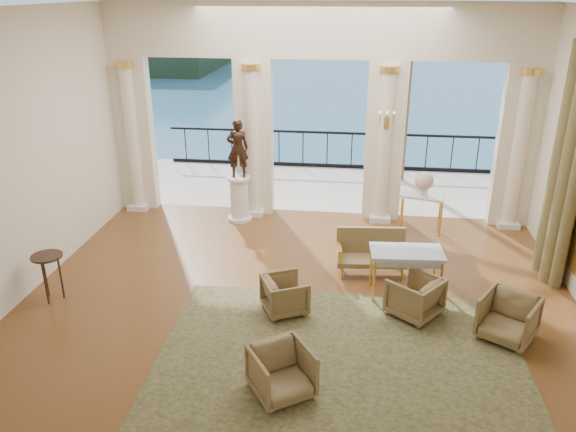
# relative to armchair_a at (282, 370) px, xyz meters

# --- Properties ---
(floor) EXTENTS (9.00, 9.00, 0.00)m
(floor) POSITION_rel_armchair_a_xyz_m (-0.03, 2.23, -0.36)
(floor) COLOR #522611
(floor) RESTS_ON ground
(room_walls) EXTENTS (9.00, 9.00, 9.00)m
(room_walls) POSITION_rel_armchair_a_xyz_m (-0.03, 1.11, 2.52)
(room_walls) COLOR white
(room_walls) RESTS_ON ground
(arcade) EXTENTS (9.00, 0.56, 4.50)m
(arcade) POSITION_rel_armchair_a_xyz_m (-0.03, 6.05, 2.22)
(arcade) COLOR #EFDEC5
(arcade) RESTS_ON ground
(terrace) EXTENTS (10.00, 3.60, 0.10)m
(terrace) POSITION_rel_armchair_a_xyz_m (-0.03, 8.03, -0.41)
(terrace) COLOR beige
(terrace) RESTS_ON ground
(balustrade) EXTENTS (9.00, 0.06, 1.03)m
(balustrade) POSITION_rel_armchair_a_xyz_m (-0.03, 9.63, 0.05)
(balustrade) COLOR black
(balustrade) RESTS_ON terrace
(palm_tree) EXTENTS (2.00, 2.00, 4.50)m
(palm_tree) POSITION_rel_armchair_a_xyz_m (1.97, 8.83, 3.73)
(palm_tree) COLOR #4C3823
(palm_tree) RESTS_ON terrace
(headland) EXTENTS (22.00, 18.00, 6.00)m
(headland) POSITION_rel_armchair_a_xyz_m (-30.03, 72.23, -3.36)
(headland) COLOR black
(headland) RESTS_ON sea
(sea) EXTENTS (160.00, 160.00, 0.00)m
(sea) POSITION_rel_armchair_a_xyz_m (-0.03, 62.23, -6.36)
(sea) COLOR #21577B
(sea) RESTS_ON ground
(curtain) EXTENTS (0.33, 1.40, 4.09)m
(curtain) POSITION_rel_armchair_a_xyz_m (4.25, 3.73, 1.66)
(curtain) COLOR brown
(curtain) RESTS_ON ground
(wall_sconce) EXTENTS (0.30, 0.11, 0.33)m
(wall_sconce) POSITION_rel_armchair_a_xyz_m (1.37, 5.74, 1.87)
(wall_sconce) COLOR gold
(wall_sconce) RESTS_ON arcade
(rug) EXTENTS (5.13, 4.03, 0.02)m
(rug) POSITION_rel_armchair_a_xyz_m (0.71, 0.62, -0.35)
(rug) COLOR #2F361A
(rug) RESTS_ON ground
(armchair_a) EXTENTS (0.94, 0.93, 0.72)m
(armchair_a) POSITION_rel_armchair_a_xyz_m (0.00, 0.00, 0.00)
(armchair_a) COLOR #43311A
(armchair_a) RESTS_ON ground
(armchair_b) EXTENTS (0.98, 0.96, 0.75)m
(armchair_b) POSITION_rel_armchair_a_xyz_m (3.08, 1.61, 0.02)
(armchair_b) COLOR #43311A
(armchair_b) RESTS_ON ground
(armchair_c) EXTENTS (0.94, 0.95, 0.72)m
(armchair_c) POSITION_rel_armchair_a_xyz_m (1.79, 2.08, -0.00)
(armchair_c) COLOR #43311A
(armchair_c) RESTS_ON ground
(armchair_d) EXTENTS (0.81, 0.83, 0.66)m
(armchair_d) POSITION_rel_armchair_a_xyz_m (-0.21, 1.92, -0.03)
(armchair_d) COLOR #43311A
(armchair_d) RESTS_ON ground
(settee) EXTENTS (1.26, 0.63, 0.81)m
(settee) POSITION_rel_armchair_a_xyz_m (1.13, 3.43, 0.04)
(settee) COLOR #43311A
(settee) RESTS_ON ground
(game_table) EXTENTS (1.21, 0.72, 0.80)m
(game_table) POSITION_rel_armchair_a_xyz_m (1.68, 2.70, 0.36)
(game_table) COLOR #8BA0B2
(game_table) RESTS_ON ground
(pedestal) EXTENTS (0.54, 0.54, 0.99)m
(pedestal) POSITION_rel_armchair_a_xyz_m (-1.69, 5.54, 0.12)
(pedestal) COLOR silver
(pedestal) RESTS_ON ground
(statue) EXTENTS (0.51, 0.40, 1.25)m
(statue) POSITION_rel_armchair_a_xyz_m (-1.69, 5.54, 1.25)
(statue) COLOR black
(statue) RESTS_ON pedestal
(console_table) EXTENTS (0.94, 0.55, 0.83)m
(console_table) POSITION_rel_armchair_a_xyz_m (2.17, 5.28, 0.33)
(console_table) COLOR silver
(console_table) RESTS_ON ground
(urn) EXTENTS (0.38, 0.38, 0.50)m
(urn) POSITION_rel_armchair_a_xyz_m (2.17, 5.28, 0.76)
(urn) COLOR white
(urn) RESTS_ON console_table
(side_table) EXTENTS (0.49, 0.49, 0.80)m
(side_table) POSITION_rel_armchair_a_xyz_m (-4.03, 1.82, 0.33)
(side_table) COLOR black
(side_table) RESTS_ON ground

